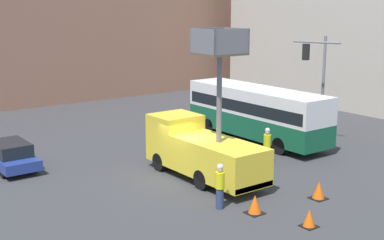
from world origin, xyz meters
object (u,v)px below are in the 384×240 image
object	(u,v)px
utility_truck	(202,148)
traffic_cone_mid_road	(255,205)
traffic_cone_near_truck	(319,191)
traffic_cone_far_side	(309,219)
traffic_light_pole	(318,73)
parked_car_curbside	(10,155)
road_worker_near_truck	(220,186)
city_bus	(256,110)
road_worker_directing	(267,146)

from	to	relation	value
utility_truck	traffic_cone_mid_road	distance (m)	5.02
traffic_cone_near_truck	traffic_cone_far_side	bearing A→B (deg)	-146.04
traffic_light_pole	parked_car_curbside	distance (m)	17.77
parked_car_curbside	traffic_cone_near_truck	bearing A→B (deg)	-52.98
traffic_light_pole	traffic_cone_mid_road	bearing A→B (deg)	-150.29
road_worker_near_truck	traffic_light_pole	bearing A→B (deg)	9.52
traffic_light_pole	city_bus	bearing A→B (deg)	133.66
traffic_cone_near_truck	traffic_cone_far_side	xyz separation A→B (m)	(-2.60, -1.75, -0.05)
traffic_light_pole	traffic_cone_far_side	xyz separation A→B (m)	(-9.83, -8.21, -3.92)
traffic_cone_near_truck	traffic_cone_far_side	size ratio (longest dim) A/B	1.14
road_worker_near_truck	traffic_cone_mid_road	xyz separation A→B (m)	(0.79, -1.24, -0.60)
road_worker_near_truck	road_worker_directing	size ratio (longest dim) A/B	0.98
traffic_light_pole	parked_car_curbside	bearing A→B (deg)	160.70
utility_truck	parked_car_curbside	world-z (taller)	utility_truck
traffic_light_pole	road_worker_near_truck	world-z (taller)	traffic_light_pole
traffic_cone_mid_road	traffic_cone_far_side	distance (m)	2.30
road_worker_directing	traffic_light_pole	bearing A→B (deg)	48.82
road_worker_near_truck	traffic_cone_near_truck	bearing A→B (deg)	-35.30
traffic_light_pole	traffic_cone_mid_road	xyz separation A→B (m)	(-10.57, -6.03, -3.88)
road_worker_near_truck	traffic_cone_far_side	bearing A→B (deg)	-79.19
road_worker_near_truck	traffic_cone_near_truck	world-z (taller)	road_worker_near_truck
city_bus	traffic_cone_far_side	size ratio (longest dim) A/B	14.85
road_worker_near_truck	traffic_cone_mid_road	world-z (taller)	road_worker_near_truck
utility_truck	traffic_cone_near_truck	bearing A→B (deg)	-65.83
traffic_cone_mid_road	traffic_cone_near_truck	bearing A→B (deg)	-7.29
utility_truck	traffic_cone_near_truck	world-z (taller)	utility_truck
utility_truck	city_bus	xyz separation A→B (m)	(7.14, 3.80, 0.37)
city_bus	parked_car_curbside	distance (m)	14.42
city_bus	traffic_cone_far_side	bearing A→B (deg)	127.21
city_bus	traffic_cone_near_truck	size ratio (longest dim) A/B	13.04
road_worker_near_truck	traffic_cone_far_side	distance (m)	3.80
utility_truck	traffic_light_pole	xyz separation A→B (m)	(9.57, 1.25, 2.73)
parked_car_curbside	road_worker_near_truck	bearing A→B (deg)	-64.30
traffic_cone_mid_road	parked_car_curbside	bearing A→B (deg)	116.47
traffic_cone_near_truck	city_bus	bearing A→B (deg)	61.93
utility_truck	traffic_cone_mid_road	size ratio (longest dim) A/B	9.30
road_worker_near_truck	traffic_cone_far_side	world-z (taller)	road_worker_near_truck
utility_truck	road_worker_directing	world-z (taller)	utility_truck
traffic_light_pole	traffic_cone_mid_road	distance (m)	12.77
city_bus	traffic_light_pole	world-z (taller)	traffic_light_pole
road_worker_directing	traffic_cone_far_side	bearing A→B (deg)	-89.28
road_worker_directing	traffic_cone_mid_road	world-z (taller)	road_worker_directing
road_worker_directing	traffic_cone_mid_road	bearing A→B (deg)	-104.48
traffic_light_pole	traffic_cone_near_truck	size ratio (longest dim) A/B	8.19
traffic_cone_near_truck	utility_truck	bearing A→B (deg)	114.17
city_bus	traffic_cone_far_side	xyz separation A→B (m)	(-7.40, -10.75, -1.56)
city_bus	traffic_cone_mid_road	size ratio (longest dim) A/B	13.10
traffic_cone_far_side	utility_truck	bearing A→B (deg)	87.84
road_worker_directing	traffic_cone_far_side	world-z (taller)	road_worker_directing
road_worker_directing	traffic_cone_near_truck	xyz separation A→B (m)	(-1.83, -5.02, -0.61)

